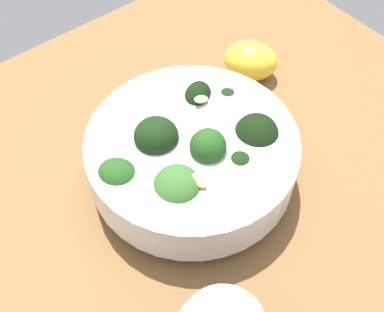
{
  "coord_description": "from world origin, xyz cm",
  "views": [
    {
      "loc": [
        22.4,
        21.68,
        46.35
      ],
      "look_at": [
        2.19,
        -3.41,
        4.0
      ],
      "focal_mm": 46.49,
      "sensor_mm": 36.0,
      "label": 1
    }
  ],
  "objects": [
    {
      "name": "lemon_wedge",
      "position": [
        -14.19,
        -11.65,
        2.55
      ],
      "size": [
        8.35,
        8.74,
        5.1
      ],
      "primitive_type": "ellipsoid",
      "rotation": [
        0.0,
        0.0,
        5.34
      ],
      "color": "yellow",
      "rests_on": "ground_plane"
    },
    {
      "name": "bowl_of_broccoli",
      "position": [
        2.22,
        -3.35,
        4.43
      ],
      "size": [
        22.38,
        22.38,
        9.84
      ],
      "color": "white",
      "rests_on": "ground_plane"
    },
    {
      "name": "ground_plane",
      "position": [
        0.0,
        0.0,
        -2.41
      ],
      "size": [
        69.47,
        69.47,
        4.82
      ],
      "primitive_type": "cube",
      "color": "brown"
    }
  ]
}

